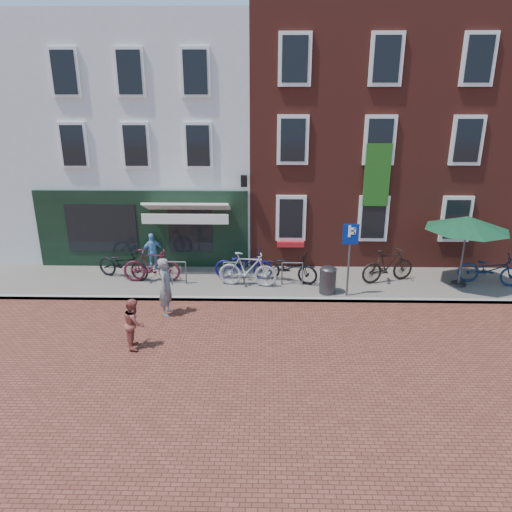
{
  "coord_description": "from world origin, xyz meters",
  "views": [
    {
      "loc": [
        -0.4,
        -14.18,
        6.57
      ],
      "look_at": [
        -0.73,
        0.94,
        1.23
      ],
      "focal_mm": 33.86,
      "sensor_mm": 36.0,
      "label": 1
    }
  ],
  "objects_px": {
    "bicycle_0": "(123,264)",
    "bicycle_3": "(248,269)",
    "bicycle_1": "(152,265)",
    "litter_bin": "(328,278)",
    "parking_sign": "(350,247)",
    "woman": "(166,287)",
    "bicycle_4": "(289,267)",
    "parasol": "(468,220)",
    "boy": "(134,323)",
    "cafe_person": "(153,251)",
    "bicycle_6": "(490,269)",
    "bicycle_2": "(244,264)",
    "bicycle_5": "(388,266)"
  },
  "relations": [
    {
      "from": "bicycle_2",
      "to": "bicycle_6",
      "type": "xyz_separation_m",
      "value": [
        8.47,
        -0.3,
        0.0
      ]
    },
    {
      "from": "bicycle_1",
      "to": "bicycle_0",
      "type": "bearing_deg",
      "value": 73.22
    },
    {
      "from": "bicycle_4",
      "to": "bicycle_0",
      "type": "bearing_deg",
      "value": 108.43
    },
    {
      "from": "boy",
      "to": "bicycle_2",
      "type": "xyz_separation_m",
      "value": [
        2.67,
        4.63,
        -0.05
      ]
    },
    {
      "from": "boy",
      "to": "bicycle_4",
      "type": "height_order",
      "value": "boy"
    },
    {
      "from": "bicycle_1",
      "to": "bicycle_6",
      "type": "distance_m",
      "value": 11.66
    },
    {
      "from": "cafe_person",
      "to": "bicycle_3",
      "type": "height_order",
      "value": "cafe_person"
    },
    {
      "from": "parking_sign",
      "to": "boy",
      "type": "height_order",
      "value": "parking_sign"
    },
    {
      "from": "bicycle_0",
      "to": "bicycle_4",
      "type": "height_order",
      "value": "same"
    },
    {
      "from": "parking_sign",
      "to": "bicycle_2",
      "type": "height_order",
      "value": "parking_sign"
    },
    {
      "from": "woman",
      "to": "bicycle_6",
      "type": "height_order",
      "value": "woman"
    },
    {
      "from": "woman",
      "to": "bicycle_3",
      "type": "relative_size",
      "value": 0.9
    },
    {
      "from": "bicycle_1",
      "to": "bicycle_3",
      "type": "xyz_separation_m",
      "value": [
        3.35,
        -0.3,
        0.0
      ]
    },
    {
      "from": "bicycle_1",
      "to": "parking_sign",
      "type": "bearing_deg",
      "value": -99.52
    },
    {
      "from": "bicycle_1",
      "to": "bicycle_6",
      "type": "relative_size",
      "value": 0.97
    },
    {
      "from": "bicycle_0",
      "to": "bicycle_4",
      "type": "relative_size",
      "value": 1.0
    },
    {
      "from": "parasol",
      "to": "bicycle_2",
      "type": "bearing_deg",
      "value": 176.66
    },
    {
      "from": "bicycle_2",
      "to": "bicycle_5",
      "type": "relative_size",
      "value": 1.03
    },
    {
      "from": "parasol",
      "to": "bicycle_2",
      "type": "height_order",
      "value": "parasol"
    },
    {
      "from": "parking_sign",
      "to": "bicycle_1",
      "type": "height_order",
      "value": "parking_sign"
    },
    {
      "from": "cafe_person",
      "to": "bicycle_6",
      "type": "height_order",
      "value": "cafe_person"
    },
    {
      "from": "bicycle_2",
      "to": "bicycle_4",
      "type": "distance_m",
      "value": 1.6
    },
    {
      "from": "litter_bin",
      "to": "parking_sign",
      "type": "xyz_separation_m",
      "value": [
        0.61,
        -0.22,
        1.15
      ]
    },
    {
      "from": "parking_sign",
      "to": "parasol",
      "type": "bearing_deg",
      "value": 13.81
    },
    {
      "from": "woman",
      "to": "boy",
      "type": "relative_size",
      "value": 1.3
    },
    {
      "from": "bicycle_0",
      "to": "parasol",
      "type": "bearing_deg",
      "value": -72.32
    },
    {
      "from": "parking_sign",
      "to": "bicycle_4",
      "type": "bearing_deg",
      "value": 147.73
    },
    {
      "from": "bicycle_3",
      "to": "bicycle_5",
      "type": "distance_m",
      "value": 4.87
    },
    {
      "from": "bicycle_0",
      "to": "bicycle_6",
      "type": "distance_m",
      "value": 12.75
    },
    {
      "from": "parking_sign",
      "to": "woman",
      "type": "relative_size",
      "value": 1.35
    },
    {
      "from": "parking_sign",
      "to": "woman",
      "type": "xyz_separation_m",
      "value": [
        -5.63,
        -1.26,
        -0.86
      ]
    },
    {
      "from": "bicycle_1",
      "to": "bicycle_5",
      "type": "height_order",
      "value": "same"
    },
    {
      "from": "parking_sign",
      "to": "bicycle_6",
      "type": "height_order",
      "value": "parking_sign"
    },
    {
      "from": "bicycle_0",
      "to": "bicycle_3",
      "type": "bearing_deg",
      "value": -78.34
    },
    {
      "from": "cafe_person",
      "to": "bicycle_1",
      "type": "relative_size",
      "value": 0.7
    },
    {
      "from": "bicycle_4",
      "to": "bicycle_1",
      "type": "bearing_deg",
      "value": 111.79
    },
    {
      "from": "parking_sign",
      "to": "bicycle_4",
      "type": "relative_size",
      "value": 1.18
    },
    {
      "from": "bicycle_3",
      "to": "bicycle_4",
      "type": "relative_size",
      "value": 0.97
    },
    {
      "from": "litter_bin",
      "to": "parking_sign",
      "type": "height_order",
      "value": "parking_sign"
    },
    {
      "from": "boy",
      "to": "bicycle_0",
      "type": "relative_size",
      "value": 0.67
    },
    {
      "from": "parasol",
      "to": "bicycle_1",
      "type": "bearing_deg",
      "value": 179.53
    },
    {
      "from": "bicycle_2",
      "to": "bicycle_1",
      "type": "bearing_deg",
      "value": 97.89
    },
    {
      "from": "cafe_person",
      "to": "woman",
      "type": "bearing_deg",
      "value": 79.92
    },
    {
      "from": "bicycle_4",
      "to": "parasol",
      "type": "bearing_deg",
      "value": -71.23
    },
    {
      "from": "bicycle_2",
      "to": "bicycle_6",
      "type": "relative_size",
      "value": 1.0
    },
    {
      "from": "woman",
      "to": "boy",
      "type": "height_order",
      "value": "woman"
    },
    {
      "from": "bicycle_2",
      "to": "bicycle_4",
      "type": "bearing_deg",
      "value": -97.21
    },
    {
      "from": "litter_bin",
      "to": "bicycle_0",
      "type": "distance_m",
      "value": 7.19
    },
    {
      "from": "bicycle_6",
      "to": "litter_bin",
      "type": "bearing_deg",
      "value": 115.13
    },
    {
      "from": "cafe_person",
      "to": "bicycle_1",
      "type": "height_order",
      "value": "cafe_person"
    }
  ]
}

